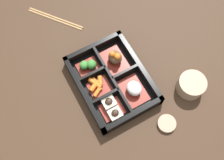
% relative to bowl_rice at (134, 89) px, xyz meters
% --- Properties ---
extents(ground_plane, '(3.00, 3.00, 0.00)m').
position_rel_bowl_rice_xyz_m(ground_plane, '(-0.06, -0.04, -0.03)').
color(ground_plane, '#382619').
extents(bento_base, '(0.27, 0.21, 0.01)m').
position_rel_bowl_rice_xyz_m(bento_base, '(-0.06, -0.04, -0.02)').
color(bento_base, black).
rests_on(bento_base, ground_plane).
extents(bento_rim, '(0.27, 0.21, 0.04)m').
position_rel_bowl_rice_xyz_m(bento_rim, '(-0.06, -0.05, -0.00)').
color(bento_rim, black).
rests_on(bento_rim, ground_plane).
extents(bowl_stew, '(0.10, 0.07, 0.06)m').
position_rel_bowl_rice_xyz_m(bowl_stew, '(-0.12, -0.00, 0.00)').
color(bowl_stew, maroon).
rests_on(bowl_stew, bento_base).
extents(bowl_rice, '(0.10, 0.07, 0.04)m').
position_rel_bowl_rice_xyz_m(bowl_rice, '(0.00, 0.00, 0.00)').
color(bowl_rice, maroon).
rests_on(bowl_rice, bento_base).
extents(bowl_greens, '(0.06, 0.07, 0.04)m').
position_rel_bowl_rice_xyz_m(bowl_greens, '(-0.14, -0.09, -0.00)').
color(bowl_greens, maroon).
rests_on(bowl_greens, bento_base).
extents(bowl_carrots, '(0.07, 0.07, 0.02)m').
position_rel_bowl_rice_xyz_m(bowl_carrots, '(-0.07, -0.09, -0.01)').
color(bowl_carrots, maroon).
rests_on(bowl_carrots, bento_base).
extents(bowl_tofu, '(0.07, 0.07, 0.03)m').
position_rel_bowl_rice_xyz_m(bowl_tofu, '(0.02, -0.09, -0.00)').
color(bowl_tofu, maroon).
rests_on(bowl_tofu, bento_base).
extents(tea_cup, '(0.08, 0.08, 0.05)m').
position_rel_bowl_rice_xyz_m(tea_cup, '(0.07, 0.16, -0.00)').
color(tea_cup, gray).
rests_on(tea_cup, ground_plane).
extents(chopsticks, '(0.18, 0.14, 0.01)m').
position_rel_bowl_rice_xyz_m(chopsticks, '(-0.37, -0.10, -0.02)').
color(chopsticks, '#A87F51').
rests_on(chopsticks, ground_plane).
extents(sauce_dish, '(0.06, 0.06, 0.01)m').
position_rel_bowl_rice_xyz_m(sauce_dish, '(0.14, 0.03, -0.02)').
color(sauce_dish, gray).
rests_on(sauce_dish, ground_plane).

